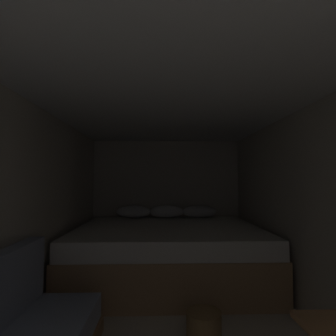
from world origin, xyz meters
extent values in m
cube|color=beige|center=(0.00, 4.35, 0.99)|extent=(2.59, 0.05, 1.97)
cube|color=beige|center=(-1.27, 1.95, 0.99)|extent=(0.05, 4.76, 1.97)
cube|color=beige|center=(1.27, 1.95, 0.99)|extent=(0.05, 4.76, 1.97)
cube|color=white|center=(0.00, 1.95, 2.00)|extent=(2.59, 4.76, 0.05)
cube|color=tan|center=(0.00, 3.30, 0.24)|extent=(2.37, 1.95, 0.48)
cube|color=white|center=(0.00, 3.30, 0.58)|extent=(2.33, 1.91, 0.21)
ellipsoid|color=white|center=(-0.53, 4.07, 0.79)|extent=(0.55, 0.30, 0.20)
ellipsoid|color=white|center=(0.53, 4.07, 0.79)|extent=(0.55, 0.30, 0.20)
ellipsoid|color=white|center=(0.00, 4.07, 0.79)|extent=(0.55, 0.30, 0.20)
cylinder|color=olive|center=(0.24, 1.92, 0.11)|extent=(0.28, 0.28, 0.22)
camera|label=1|loc=(-0.11, -0.30, 1.28)|focal=28.74mm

